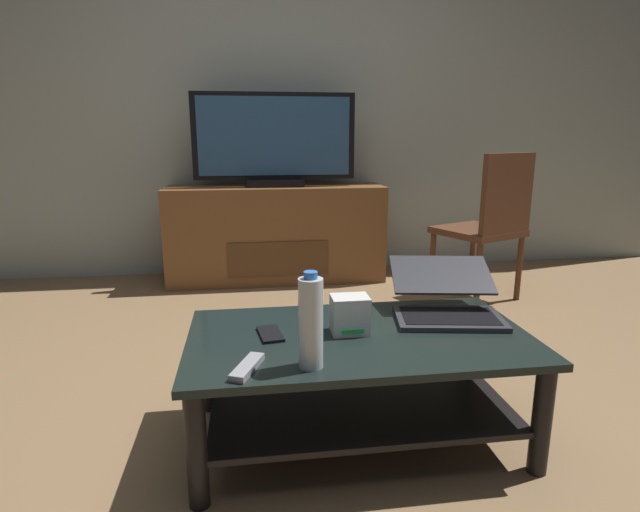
{
  "coord_description": "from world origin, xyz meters",
  "views": [
    {
      "loc": [
        -0.25,
        -1.69,
        1.03
      ],
      "look_at": [
        0.04,
        0.34,
        0.53
      ],
      "focal_mm": 28.29,
      "sensor_mm": 36.0,
      "label": 1
    }
  ],
  "objects_px": {
    "dining_chair": "(489,221)",
    "router_box": "(350,315)",
    "tv_remote": "(247,367)",
    "coffee_table": "(359,367)",
    "laptop": "(446,300)",
    "television": "(274,142)",
    "media_cabinet": "(276,233)",
    "water_bottle_near": "(311,322)",
    "cell_phone": "(270,334)"
  },
  "relations": [
    {
      "from": "coffee_table",
      "to": "router_box",
      "type": "distance_m",
      "value": 0.18
    },
    {
      "from": "router_box",
      "to": "cell_phone",
      "type": "bearing_deg",
      "value": 177.62
    },
    {
      "from": "laptop",
      "to": "water_bottle_near",
      "type": "relative_size",
      "value": 1.58
    },
    {
      "from": "television",
      "to": "cell_phone",
      "type": "xyz_separation_m",
      "value": [
        -0.13,
        -1.98,
        -0.59
      ]
    },
    {
      "from": "media_cabinet",
      "to": "television",
      "type": "height_order",
      "value": "television"
    },
    {
      "from": "water_bottle_near",
      "to": "router_box",
      "type": "bearing_deg",
      "value": 55.85
    },
    {
      "from": "media_cabinet",
      "to": "laptop",
      "type": "bearing_deg",
      "value": -74.91
    },
    {
      "from": "water_bottle_near",
      "to": "tv_remote",
      "type": "relative_size",
      "value": 1.76
    },
    {
      "from": "dining_chair",
      "to": "router_box",
      "type": "xyz_separation_m",
      "value": [
        -1.15,
        -1.34,
        -0.07
      ]
    },
    {
      "from": "router_box",
      "to": "television",
      "type": "bearing_deg",
      "value": 93.73
    },
    {
      "from": "coffee_table",
      "to": "water_bottle_near",
      "type": "height_order",
      "value": "water_bottle_near"
    },
    {
      "from": "laptop",
      "to": "tv_remote",
      "type": "relative_size",
      "value": 2.77
    },
    {
      "from": "television",
      "to": "water_bottle_near",
      "type": "height_order",
      "value": "television"
    },
    {
      "from": "coffee_table",
      "to": "media_cabinet",
      "type": "xyz_separation_m",
      "value": [
        -0.16,
        2.04,
        0.07
      ]
    },
    {
      "from": "dining_chair",
      "to": "cell_phone",
      "type": "height_order",
      "value": "dining_chair"
    },
    {
      "from": "laptop",
      "to": "router_box",
      "type": "relative_size",
      "value": 3.52
    },
    {
      "from": "media_cabinet",
      "to": "tv_remote",
      "type": "bearing_deg",
      "value": -95.34
    },
    {
      "from": "media_cabinet",
      "to": "cell_phone",
      "type": "relative_size",
      "value": 10.9
    },
    {
      "from": "tv_remote",
      "to": "media_cabinet",
      "type": "bearing_deg",
      "value": 107.3
    },
    {
      "from": "laptop",
      "to": "cell_phone",
      "type": "bearing_deg",
      "value": -170.44
    },
    {
      "from": "media_cabinet",
      "to": "coffee_table",
      "type": "bearing_deg",
      "value": -85.55
    },
    {
      "from": "television",
      "to": "router_box",
      "type": "bearing_deg",
      "value": -86.27
    },
    {
      "from": "laptop",
      "to": "cell_phone",
      "type": "distance_m",
      "value": 0.66
    },
    {
      "from": "dining_chair",
      "to": "television",
      "type": "bearing_deg",
      "value": 152.68
    },
    {
      "from": "media_cabinet",
      "to": "tv_remote",
      "type": "relative_size",
      "value": 9.54
    },
    {
      "from": "router_box",
      "to": "cell_phone",
      "type": "height_order",
      "value": "router_box"
    },
    {
      "from": "laptop",
      "to": "router_box",
      "type": "height_order",
      "value": "laptop"
    },
    {
      "from": "coffee_table",
      "to": "laptop",
      "type": "xyz_separation_m",
      "value": [
        0.35,
        0.14,
        0.18
      ]
    },
    {
      "from": "coffee_table",
      "to": "tv_remote",
      "type": "bearing_deg",
      "value": -149.6
    },
    {
      "from": "coffee_table",
      "to": "media_cabinet",
      "type": "relative_size",
      "value": 0.74
    },
    {
      "from": "router_box",
      "to": "cell_phone",
      "type": "relative_size",
      "value": 0.9
    },
    {
      "from": "dining_chair",
      "to": "tv_remote",
      "type": "bearing_deg",
      "value": -133.42
    },
    {
      "from": "media_cabinet",
      "to": "cell_phone",
      "type": "distance_m",
      "value": 2.01
    },
    {
      "from": "dining_chair",
      "to": "router_box",
      "type": "distance_m",
      "value": 1.76
    },
    {
      "from": "media_cabinet",
      "to": "laptop",
      "type": "xyz_separation_m",
      "value": [
        0.51,
        -1.9,
        0.1
      ]
    },
    {
      "from": "dining_chair",
      "to": "router_box",
      "type": "bearing_deg",
      "value": -130.64
    },
    {
      "from": "television",
      "to": "router_box",
      "type": "distance_m",
      "value": 2.07
    },
    {
      "from": "coffee_table",
      "to": "dining_chair",
      "type": "relative_size",
      "value": 1.22
    },
    {
      "from": "dining_chair",
      "to": "tv_remote",
      "type": "distance_m",
      "value": 2.17
    },
    {
      "from": "coffee_table",
      "to": "router_box",
      "type": "bearing_deg",
      "value": 146.03
    },
    {
      "from": "television",
      "to": "dining_chair",
      "type": "bearing_deg",
      "value": -27.32
    },
    {
      "from": "cell_phone",
      "to": "media_cabinet",
      "type": "bearing_deg",
      "value": 77.93
    },
    {
      "from": "dining_chair",
      "to": "tv_remote",
      "type": "xyz_separation_m",
      "value": [
        -1.49,
        -1.57,
        -0.12
      ]
    },
    {
      "from": "water_bottle_near",
      "to": "tv_remote",
      "type": "distance_m",
      "value": 0.22
    },
    {
      "from": "television",
      "to": "dining_chair",
      "type": "height_order",
      "value": "television"
    },
    {
      "from": "coffee_table",
      "to": "laptop",
      "type": "distance_m",
      "value": 0.42
    },
    {
      "from": "cell_phone",
      "to": "tv_remote",
      "type": "relative_size",
      "value": 0.88
    },
    {
      "from": "coffee_table",
      "to": "television",
      "type": "distance_m",
      "value": 2.14
    },
    {
      "from": "coffee_table",
      "to": "tv_remote",
      "type": "distance_m",
      "value": 0.45
    },
    {
      "from": "coffee_table",
      "to": "tv_remote",
      "type": "height_order",
      "value": "tv_remote"
    }
  ]
}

